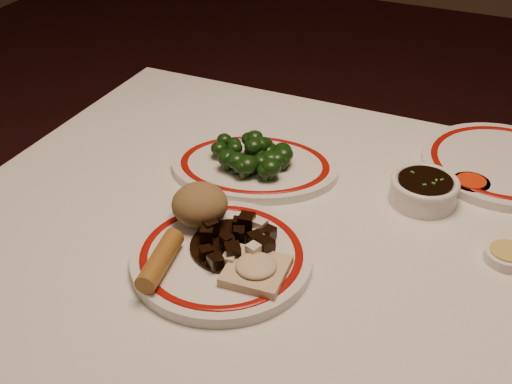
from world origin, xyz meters
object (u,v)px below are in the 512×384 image
Objects in this scene: dining_table at (321,287)px; fried_wonton at (256,269)px; main_plate at (222,257)px; rice_mound at (200,204)px; broccoli_plate at (255,166)px; soy_bowl at (424,191)px; broccoli_pile at (256,154)px; stirfry_heap at (237,241)px; spring_roll at (160,260)px.

dining_table is 13.67× the size of fried_wonton.
rice_mound reaches higher than main_plate.
broccoli_plate reaches higher than dining_table.
main_plate is at bearing -129.88° from soy_bowl.
main_plate is 0.07m from fried_wonton.
soy_bowl reaches higher than main_plate.
dining_table is at bearing 66.53° from fried_wonton.
broccoli_pile is at bearing 114.35° from fried_wonton.
main_plate is 0.98× the size of broccoli_plate.
rice_mound is 0.25× the size of broccoli_plate.
dining_table is at bearing 39.55° from stirfry_heap.
dining_table is at bearing -123.36° from soy_bowl.
broccoli_pile reaches higher than stirfry_heap.
spring_roll is 1.00× the size of soy_bowl.
dining_table is at bearing -37.46° from broccoli_pile.
fried_wonton is 0.69× the size of stirfry_heap.
soy_bowl is (0.23, 0.28, 0.01)m from main_plate.
broccoli_plate is (-0.18, 0.14, 0.10)m from dining_table.
spring_roll reaches higher than main_plate.
dining_table is at bearing 41.89° from main_plate.
broccoli_pile is at bearing 102.71° from main_plate.
dining_table is 0.28m from spring_roll.
broccoli_pile is (-0.17, 0.13, 0.13)m from dining_table.
broccoli_plate is at bearing 131.48° from broccoli_pile.
broccoli_plate is 0.03m from broccoli_pile.
rice_mound is 0.12m from spring_roll.
broccoli_plate is (-0.08, 0.23, -0.02)m from stirfry_heap.
soy_bowl is at bearing 60.68° from fried_wonton.
spring_roll is at bearing -88.80° from rice_mound.
broccoli_pile reaches higher than main_plate.
main_plate is 0.25m from broccoli_pile.
spring_roll is at bearing -130.74° from soy_bowl.
spring_roll is (-0.06, -0.06, 0.02)m from main_plate.
soy_bowl reaches higher than broccoli_plate.
soy_bowl is at bearing 36.68° from rice_mound.
rice_mound is 0.18m from broccoli_pile.
dining_table is 9.37× the size of stirfry_heap.
spring_roll is 0.32× the size of broccoli_plate.
stirfry_heap is at bearing 38.39° from spring_roll.
main_plate is at bearing -125.79° from stirfry_heap.
rice_mound reaches higher than broccoli_plate.
broccoli_pile reaches higher than fried_wonton.
main_plate is 0.03m from stirfry_heap.
rice_mound is at bearing -93.16° from broccoli_pile.
stirfry_heap reaches higher than broccoli_plate.
dining_table is 0.25m from broccoli_plate.
stirfry_heap is 0.37× the size of broccoli_plate.
soy_bowl is (0.29, 0.03, 0.01)m from broccoli_plate.
fried_wonton is (0.06, -0.02, 0.02)m from main_plate.
fried_wonton is (-0.06, -0.13, 0.12)m from dining_table.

